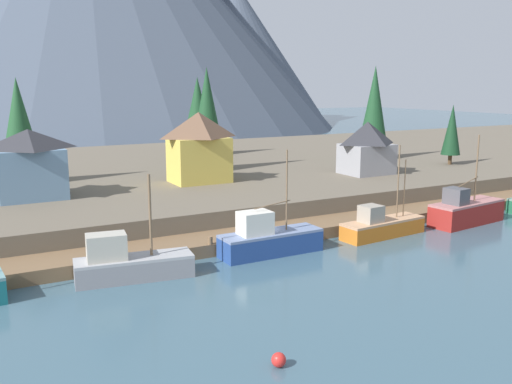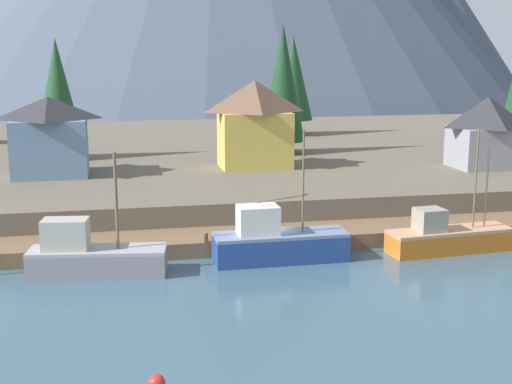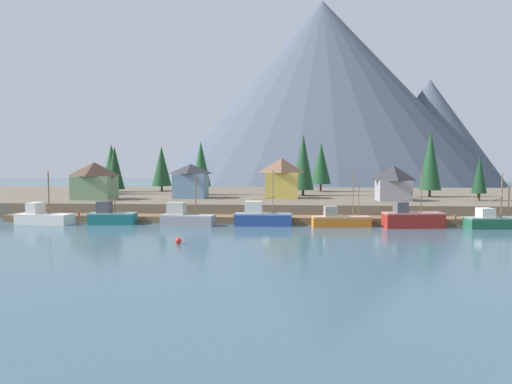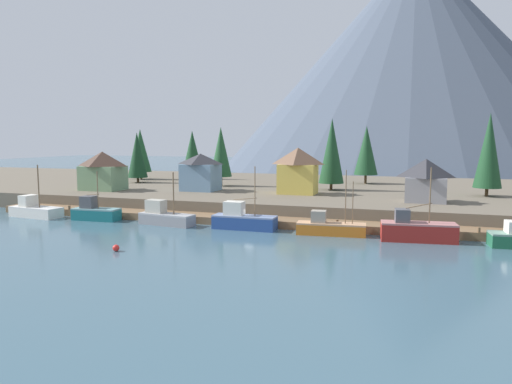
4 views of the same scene
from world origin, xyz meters
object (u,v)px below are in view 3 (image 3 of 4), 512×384
fishing_boat_teal (111,216)px  conifer_back_left (201,164)px  fishing_boat_red (412,219)px  fishing_boat_white (43,217)px  conifer_back_right (303,162)px  fishing_boat_green (490,221)px  conifer_near_left (479,175)px  conifer_far_left (115,168)px  house_green (94,180)px  house_grey (393,183)px  fishing_boat_blue (262,217)px  conifer_mid_left (321,163)px  conifer_near_right (162,166)px  conifer_centre (111,164)px  house_blue (191,181)px  house_yellow (282,178)px  fishing_boat_orange (340,220)px  conifer_mid_right (430,160)px  fishing_boat_grey (186,217)px  channel_buoy (178,241)px

fishing_boat_teal → conifer_back_left: 30.06m
fishing_boat_teal → fishing_boat_red: 43.47m
fishing_boat_white → conifer_back_left: conifer_back_left is taller
conifer_back_left → conifer_back_right: (21.31, -0.72, 0.38)m
fishing_boat_green → conifer_near_left: 18.46m
conifer_back_left → conifer_far_left: 19.08m
house_green → house_grey: size_ratio=1.18×
fishing_boat_blue → conifer_far_left: size_ratio=0.79×
house_green → conifer_mid_left: 50.70m
fishing_boat_white → conifer_near_right: (5.89, 41.17, 7.50)m
house_grey → conifer_back_right: size_ratio=0.49×
fishing_boat_teal → conifer_back_left: (7.90, 27.91, 7.87)m
conifer_near_left → conifer_centre: 76.95m
fishing_boat_white → conifer_back_left: (18.08, 28.41, 8.00)m
house_green → conifer_mid_left: (42.97, 26.72, 3.23)m
fishing_boat_red → conifer_centre: (-58.28, 36.55, 7.69)m
house_green → conifer_near_left: (68.62, 1.79, 1.12)m
house_blue → house_yellow: house_yellow is taller
conifer_back_left → house_yellow: bearing=-25.7°
fishing_boat_orange → conifer_mid_right: conifer_mid_right is taller
house_grey → conifer_near_right: 55.04m
fishing_boat_grey → conifer_near_left: 51.38m
fishing_boat_white → conifer_near_right: bearing=88.6°
channel_buoy → conifer_near_left: bearing=34.8°
house_blue → conifer_mid_right: size_ratio=0.49×
fishing_boat_blue → conifer_back_right: (6.90, 27.02, 8.18)m
fishing_boat_teal → conifer_far_left: 31.83m
house_blue → conifer_mid_left: (26.18, 22.15, 3.40)m
fishing_boat_green → conifer_far_left: conifer_far_left is taller
conifer_back_right → conifer_far_left: (-40.34, 1.78, -1.20)m
fishing_boat_grey → conifer_near_right: (-15.54, 40.89, 7.39)m
fishing_boat_green → conifer_near_left: conifer_near_left is taller
fishing_boat_red → fishing_boat_orange: bearing=171.3°
fishing_boat_green → conifer_near_right: bearing=139.3°
conifer_back_left → channel_buoy: conifer_back_left is taller
conifer_back_left → channel_buoy: (6.09, -43.19, -8.67)m
conifer_mid_left → conifer_back_left: conifer_mid_left is taller
conifer_mid_right → conifer_far_left: conifer_mid_right is taller
fishing_boat_green → conifer_back_right: (-24.93, 27.43, 8.38)m
conifer_near_right → conifer_far_left: 13.55m
fishing_boat_teal → fishing_boat_red: fishing_boat_red is taller
conifer_near_right → conifer_back_right: 36.11m
fishing_boat_blue → house_grey: 27.44m
conifer_back_right → house_blue: bearing=-159.4°
fishing_boat_blue → conifer_back_left: bearing=117.1°
conifer_far_left → conifer_near_left: bearing=-10.1°
fishing_boat_teal → channel_buoy: (13.99, -15.27, -0.79)m
house_grey → conifer_back_left: size_ratio=0.55×
conifer_back_right → conifer_far_left: 40.40m
house_grey → fishing_boat_green: bearing=-58.8°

